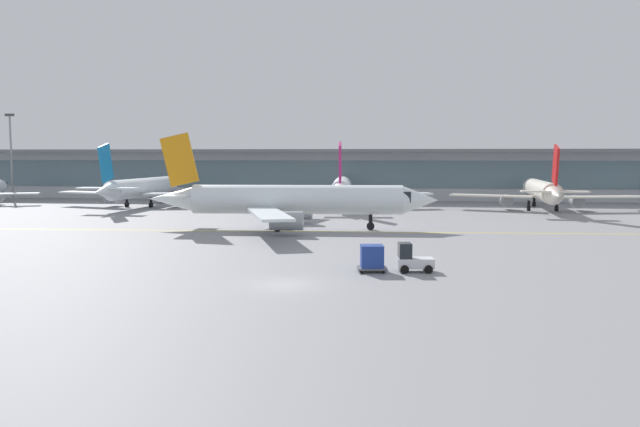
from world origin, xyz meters
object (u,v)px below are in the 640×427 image
(gate_airplane_1, at_px, (142,188))
(cargo_dolly_lead, at_px, (372,257))
(gate_airplane_2, at_px, (341,189))
(taxiing_regional_jet, at_px, (293,200))
(apron_light_mast_0, at_px, (11,153))
(baggage_tug, at_px, (412,259))
(gate_airplane_3, at_px, (542,191))

(gate_airplane_1, bearing_deg, cargo_dolly_lead, -142.18)
(gate_airplane_2, xyz_separation_m, taxiing_regional_jet, (-2.84, -30.87, 0.18))
(gate_airplane_1, xyz_separation_m, apron_light_mast_0, (-31.93, 14.28, 5.84))
(taxiing_regional_jet, xyz_separation_m, cargo_dolly_lead, (9.89, -25.86, -2.24))
(gate_airplane_1, height_order, gate_airplane_2, gate_airplane_2)
(cargo_dolly_lead, bearing_deg, baggage_tug, -0.00)
(taxiing_regional_jet, relative_size, apron_light_mast_0, 2.02)
(gate_airplane_3, height_order, baggage_tug, gate_airplane_3)
(gate_airplane_1, relative_size, gate_airplane_2, 0.98)
(gate_airplane_1, relative_size, apron_light_mast_0, 1.88)
(taxiing_regional_jet, xyz_separation_m, baggage_tug, (12.75, -25.48, -2.40))
(taxiing_regional_jet, height_order, baggage_tug, taxiing_regional_jet)
(gate_airplane_1, xyz_separation_m, cargo_dolly_lead, (39.85, -55.32, -2.01))
(gate_airplane_2, relative_size, gate_airplane_3, 1.05)
(gate_airplane_1, distance_m, cargo_dolly_lead, 68.21)
(gate_airplane_1, xyz_separation_m, taxiing_regional_jet, (29.96, -29.46, 0.23))
(taxiing_regional_jet, bearing_deg, baggage_tug, -66.23)
(gate_airplane_1, distance_m, apron_light_mast_0, 35.46)
(gate_airplane_2, height_order, gate_airplane_3, gate_airplane_2)
(taxiing_regional_jet, distance_m, baggage_tug, 28.60)
(baggage_tug, bearing_deg, apron_light_mast_0, 129.62)
(apron_light_mast_0, bearing_deg, gate_airplane_2, -11.24)
(taxiing_regional_jet, relative_size, baggage_tug, 12.01)
(baggage_tug, bearing_deg, gate_airplane_1, 120.33)
(gate_airplane_3, xyz_separation_m, baggage_tug, (-21.01, -55.32, -2.08))
(cargo_dolly_lead, relative_size, apron_light_mast_0, 0.14)
(taxiing_regional_jet, xyz_separation_m, apron_light_mast_0, (-61.89, 43.73, 5.61))
(gate_airplane_2, relative_size, apron_light_mast_0, 1.91)
(gate_airplane_2, xyz_separation_m, cargo_dolly_lead, (7.05, -56.73, -2.06))
(gate_airplane_3, bearing_deg, gate_airplane_1, 94.46)
(cargo_dolly_lead, bearing_deg, gate_airplane_1, 118.23)
(gate_airplane_2, distance_m, taxiing_regional_jet, 31.00)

